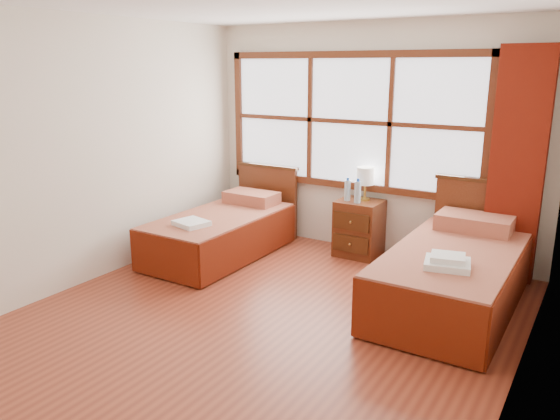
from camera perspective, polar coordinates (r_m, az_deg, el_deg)
The scene contains 14 objects.
floor at distance 4.78m, azimuth -1.98°, elevation -11.50°, with size 4.50×4.50×0.00m, color brown.
wall_back at distance 6.33m, azimuth 9.37°, elevation 7.22°, with size 4.00×4.00×0.00m, color silver.
wall_left at distance 5.71m, azimuth -19.15°, elevation 5.77°, with size 4.50×4.50×0.00m, color silver.
wall_right at distance 3.67m, azimuth 24.81°, elevation 0.51°, with size 4.50×4.50×0.00m, color silver.
window at distance 6.37m, azimuth 7.21°, elevation 9.16°, with size 3.16×0.06×1.56m.
curtain at distance 5.80m, azimuth 23.54°, elevation 4.18°, with size 0.50×0.16×2.30m, color maroon.
bed_left at distance 6.31m, azimuth -5.99°, elevation -2.21°, with size 0.94×1.96×0.91m.
bed_right at distance 5.20m, azimuth 17.76°, elevation -6.29°, with size 1.04×2.06×1.01m.
nightstand at distance 6.30m, azimuth 8.24°, elevation -1.89°, with size 0.48×0.48×0.64m.
towels_left at distance 5.83m, azimuth -9.25°, elevation -1.36°, with size 0.39×0.36×0.05m.
towels_right at distance 4.63m, azimuth 17.10°, elevation -5.20°, with size 0.42×0.38×0.11m.
lamp at distance 6.19m, azimuth 8.91°, elevation 3.43°, with size 0.19×0.19×0.38m.
bottle_near at distance 6.18m, azimuth 7.06°, elevation 2.08°, with size 0.07×0.07×0.26m.
bottle_far at distance 6.09m, azimuth 8.11°, elevation 1.89°, with size 0.07×0.07×0.28m.
Camera 1 is at (2.39, -3.55, 2.12)m, focal length 35.00 mm.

